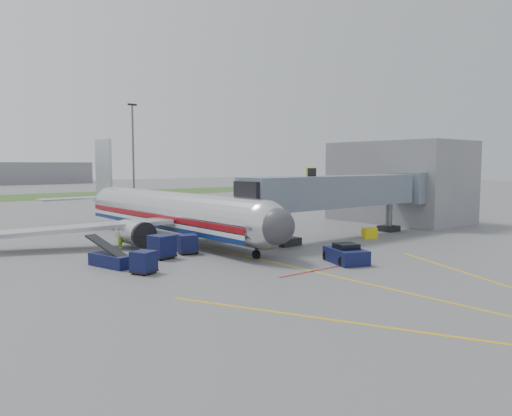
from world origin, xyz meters
TOP-DOWN VIEW (x-y plane):
  - ground at (0.00, 0.00)m, footprint 400.00×400.00m
  - apron_markings at (0.00, -7.40)m, footprint 21.52×50.00m
  - airliner at (0.00, 15.25)m, footprint 32.10×35.67m
  - jet_bridge at (12.86, 5.00)m, footprint 25.30×4.00m
  - terminal at (30.00, 10.00)m, footprint 10.00×16.00m
  - light_mast_right at (25.00, 75.00)m, footprint 2.00×0.44m
  - pushback_tug at (4.00, -3.50)m, footprint 3.18×3.96m
  - baggage_cart_a at (-3.00, 7.10)m, footprint 1.77×1.77m
  - baggage_cart_b at (-5.60, 6.61)m, footprint 1.95×1.95m
  - baggage_cart_c at (-9.12, 2.63)m, footprint 1.84×1.84m
  - belt_loader at (-9.87, 6.15)m, footprint 2.20×4.43m
  - ground_power_cart at (15.11, 3.00)m, footprint 1.53×1.29m
  - ramp_worker at (-6.08, 12.98)m, footprint 0.77×0.76m

SIDE VIEW (x-z plane):
  - ground at x=0.00m, z-range 0.00..0.00m
  - apron_markings at x=0.00m, z-range 0.00..0.01m
  - ground_power_cart at x=15.11m, z-range -0.01..1.03m
  - belt_loader at x=-9.87m, z-range -0.53..1.56m
  - pushback_tug at x=4.00m, z-range -0.12..1.32m
  - baggage_cart_c at x=-9.12m, z-range 0.01..1.51m
  - baggage_cart_a at x=-3.00m, z-range 0.01..1.57m
  - ramp_worker at x=-6.08m, z-range 0.00..1.79m
  - baggage_cart_b at x=-5.60m, z-range 0.02..1.82m
  - airliner at x=0.00m, z-range -2.48..7.77m
  - jet_bridge at x=12.86m, z-range 1.02..7.92m
  - terminal at x=30.00m, z-range 0.00..10.00m
  - light_mast_right at x=25.00m, z-range 0.58..20.98m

